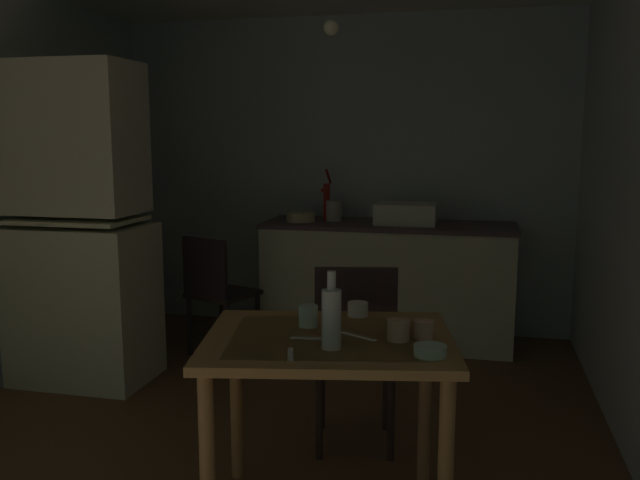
{
  "coord_description": "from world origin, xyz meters",
  "views": [
    {
      "loc": [
        1.03,
        -3.13,
        1.54
      ],
      "look_at": [
        0.28,
        0.1,
        1.02
      ],
      "focal_mm": 37.6,
      "sensor_mm": 36.0,
      "label": 1
    }
  ],
  "objects_px": {
    "mixing_bowl_counter": "(301,217)",
    "teacup_mint": "(424,329)",
    "dining_table": "(328,364)",
    "serving_bowl_wide": "(430,350)",
    "glass_bottle": "(331,317)",
    "chair_far_side": "(355,353)",
    "hutch_cabinet": "(80,236)",
    "hand_pump": "(327,198)",
    "chair_by_counter": "(217,291)",
    "sink_basin": "(406,213)"
  },
  "relations": [
    {
      "from": "dining_table",
      "to": "glass_bottle",
      "type": "bearing_deg",
      "value": -73.19
    },
    {
      "from": "dining_table",
      "to": "chair_by_counter",
      "type": "height_order",
      "value": "chair_by_counter"
    },
    {
      "from": "hutch_cabinet",
      "to": "mixing_bowl_counter",
      "type": "xyz_separation_m",
      "value": [
        1.09,
        1.19,
        0.01
      ]
    },
    {
      "from": "mixing_bowl_counter",
      "to": "glass_bottle",
      "type": "distance_m",
      "value": 2.63
    },
    {
      "from": "hutch_cabinet",
      "to": "teacup_mint",
      "type": "xyz_separation_m",
      "value": [
        2.19,
        -1.12,
        -0.13
      ]
    },
    {
      "from": "hutch_cabinet",
      "to": "chair_by_counter",
      "type": "height_order",
      "value": "hutch_cabinet"
    },
    {
      "from": "glass_bottle",
      "to": "hutch_cabinet",
      "type": "bearing_deg",
      "value": 144.75
    },
    {
      "from": "sink_basin",
      "to": "hand_pump",
      "type": "relative_size",
      "value": 1.13
    },
    {
      "from": "hutch_cabinet",
      "to": "mixing_bowl_counter",
      "type": "distance_m",
      "value": 1.61
    },
    {
      "from": "chair_by_counter",
      "to": "serving_bowl_wide",
      "type": "relative_size",
      "value": 7.23
    },
    {
      "from": "glass_bottle",
      "to": "sink_basin",
      "type": "bearing_deg",
      "value": 89.88
    },
    {
      "from": "hand_pump",
      "to": "teacup_mint",
      "type": "bearing_deg",
      "value": -69.02
    },
    {
      "from": "hand_pump",
      "to": "teacup_mint",
      "type": "xyz_separation_m",
      "value": [
        0.92,
        -2.41,
        -0.26
      ]
    },
    {
      "from": "hutch_cabinet",
      "to": "serving_bowl_wide",
      "type": "relative_size",
      "value": 16.78
    },
    {
      "from": "mixing_bowl_counter",
      "to": "hand_pump",
      "type": "bearing_deg",
      "value": 28.13
    },
    {
      "from": "chair_by_counter",
      "to": "glass_bottle",
      "type": "height_order",
      "value": "glass_bottle"
    },
    {
      "from": "chair_far_side",
      "to": "serving_bowl_wide",
      "type": "xyz_separation_m",
      "value": [
        0.4,
        -0.75,
        0.28
      ]
    },
    {
      "from": "hutch_cabinet",
      "to": "serving_bowl_wide",
      "type": "xyz_separation_m",
      "value": [
        2.23,
        -1.32,
        -0.14
      ]
    },
    {
      "from": "dining_table",
      "to": "chair_far_side",
      "type": "relative_size",
      "value": 1.15
    },
    {
      "from": "chair_by_counter",
      "to": "serving_bowl_wide",
      "type": "bearing_deg",
      "value": -50.72
    },
    {
      "from": "chair_far_side",
      "to": "mixing_bowl_counter",
      "type": "bearing_deg",
      "value": 112.65
    },
    {
      "from": "sink_basin",
      "to": "glass_bottle",
      "type": "relative_size",
      "value": 1.52
    },
    {
      "from": "hand_pump",
      "to": "glass_bottle",
      "type": "height_order",
      "value": "hand_pump"
    },
    {
      "from": "dining_table",
      "to": "hutch_cabinet",
      "type": "bearing_deg",
      "value": 147.15
    },
    {
      "from": "sink_basin",
      "to": "teacup_mint",
      "type": "xyz_separation_m",
      "value": [
        0.32,
        -2.36,
        -0.17
      ]
    },
    {
      "from": "chair_by_counter",
      "to": "mixing_bowl_counter",
      "type": "bearing_deg",
      "value": 51.41
    },
    {
      "from": "hutch_cabinet",
      "to": "hand_pump",
      "type": "distance_m",
      "value": 1.81
    },
    {
      "from": "chair_far_side",
      "to": "serving_bowl_wide",
      "type": "relative_size",
      "value": 8.0
    },
    {
      "from": "hand_pump",
      "to": "teacup_mint",
      "type": "height_order",
      "value": "hand_pump"
    },
    {
      "from": "hand_pump",
      "to": "mixing_bowl_counter",
      "type": "bearing_deg",
      "value": -151.87
    },
    {
      "from": "mixing_bowl_counter",
      "to": "teacup_mint",
      "type": "distance_m",
      "value": 2.56
    },
    {
      "from": "mixing_bowl_counter",
      "to": "chair_by_counter",
      "type": "bearing_deg",
      "value": -128.59
    },
    {
      "from": "serving_bowl_wide",
      "to": "hutch_cabinet",
      "type": "bearing_deg",
      "value": 149.31
    },
    {
      "from": "chair_by_counter",
      "to": "sink_basin",
      "type": "bearing_deg",
      "value": 26.5
    },
    {
      "from": "hutch_cabinet",
      "to": "hand_pump",
      "type": "xyz_separation_m",
      "value": [
        1.27,
        1.28,
        0.14
      ]
    },
    {
      "from": "glass_bottle",
      "to": "mixing_bowl_counter",
      "type": "bearing_deg",
      "value": 107.25
    },
    {
      "from": "chair_by_counter",
      "to": "glass_bottle",
      "type": "relative_size",
      "value": 2.93
    },
    {
      "from": "mixing_bowl_counter",
      "to": "serving_bowl_wide",
      "type": "xyz_separation_m",
      "value": [
        1.14,
        -2.51,
        -0.15
      ]
    },
    {
      "from": "teacup_mint",
      "to": "sink_basin",
      "type": "bearing_deg",
      "value": 97.61
    },
    {
      "from": "hutch_cabinet",
      "to": "dining_table",
      "type": "height_order",
      "value": "hutch_cabinet"
    },
    {
      "from": "hand_pump",
      "to": "dining_table",
      "type": "distance_m",
      "value": 2.56
    },
    {
      "from": "hutch_cabinet",
      "to": "sink_basin",
      "type": "distance_m",
      "value": 2.25
    },
    {
      "from": "mixing_bowl_counter",
      "to": "glass_bottle",
      "type": "height_order",
      "value": "glass_bottle"
    },
    {
      "from": "dining_table",
      "to": "chair_by_counter",
      "type": "bearing_deg",
      "value": 123.42
    },
    {
      "from": "serving_bowl_wide",
      "to": "chair_far_side",
      "type": "bearing_deg",
      "value": 118.29
    },
    {
      "from": "dining_table",
      "to": "serving_bowl_wide",
      "type": "relative_size",
      "value": 9.23
    },
    {
      "from": "chair_by_counter",
      "to": "serving_bowl_wide",
      "type": "distance_m",
      "value": 2.53
    },
    {
      "from": "hand_pump",
      "to": "mixing_bowl_counter",
      "type": "xyz_separation_m",
      "value": [
        -0.18,
        -0.1,
        -0.13
      ]
    },
    {
      "from": "sink_basin",
      "to": "serving_bowl_wide",
      "type": "xyz_separation_m",
      "value": [
        0.35,
        -2.56,
        -0.19
      ]
    },
    {
      "from": "dining_table",
      "to": "chair_far_side",
      "type": "height_order",
      "value": "chair_far_side"
    }
  ]
}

